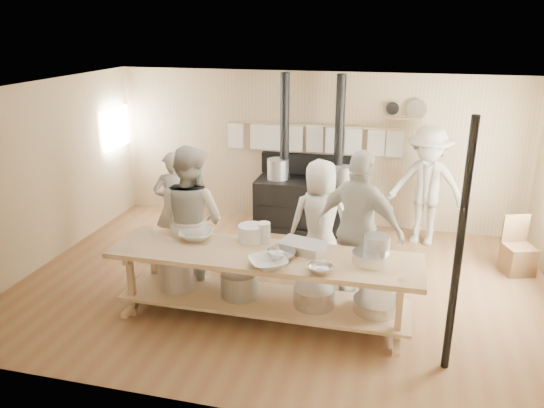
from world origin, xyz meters
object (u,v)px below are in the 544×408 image
stove (309,199)px  cook_center (320,221)px  cook_right (359,229)px  chair (518,257)px  cook_far_left (175,205)px  cook_by_window (427,186)px  prep_table (263,279)px  cook_left (191,220)px  roasting_pan (302,247)px

stove → cook_center: size_ratio=1.55×
cook_right → chair: bearing=-124.8°
cook_far_left → cook_center: bearing=142.6°
cook_right → cook_by_window: 2.32m
stove → prep_table: 3.02m
cook_left → roasting_pan: size_ratio=3.87×
cook_far_left → roasting_pan: cook_far_left is taller
cook_left → cook_by_window: cook_left is taller
cook_right → cook_by_window: bearing=-89.0°
cook_left → cook_center: size_ratio=1.16×
cook_center → cook_right: size_ratio=0.86×
cook_left → chair: cook_left is taller
cook_left → prep_table: bearing=173.7°
roasting_pan → stove: bearing=98.3°
roasting_pan → chair: bearing=34.6°
cook_far_left → cook_by_window: (3.60, 1.42, 0.13)m
cook_left → cook_by_window: size_ratio=1.03×
cook_left → cook_right: cook_right is taller
prep_table → cook_left: bearing=153.9°
cook_far_left → cook_right: cook_right is taller
stove → cook_center: 1.88m
cook_far_left → chair: cook_far_left is taller
cook_far_left → cook_left: (0.64, -0.89, 0.16)m
roasting_pan → cook_by_window: bearing=61.5°
prep_table → cook_by_window: (1.87, 2.85, 0.42)m
stove → roasting_pan: 2.90m
prep_table → chair: prep_table is taller
cook_center → cook_by_window: (1.41, 1.63, 0.10)m
cook_left → chair: (4.24, 1.53, -0.73)m
cook_right → cook_left: bearing=26.6°
prep_table → cook_right: cook_right is taller
chair → cook_center: bearing=178.1°
prep_table → cook_right: 1.32m
cook_far_left → chair: 4.96m
cook_far_left → cook_center: cook_center is taller
cook_by_window → chair: cook_by_window is taller
stove → prep_table: size_ratio=0.72×
cook_by_window → cook_left: bearing=-127.8°
cook_by_window → roasting_pan: 3.04m
prep_table → cook_far_left: size_ratio=2.23×
stove → chair: (3.15, -0.95, -0.28)m
stove → prep_table: bearing=-90.0°
cook_right → chair: (2.13, 1.37, -0.74)m
cook_far_left → cook_left: size_ratio=0.83×
stove → cook_by_window: size_ratio=1.38×
cook_center → cook_right: (0.57, -0.53, 0.14)m
prep_table → cook_center: (0.46, 1.22, 0.32)m
stove → cook_left: stove is taller
cook_left → chair: 4.57m
stove → chair: 3.30m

